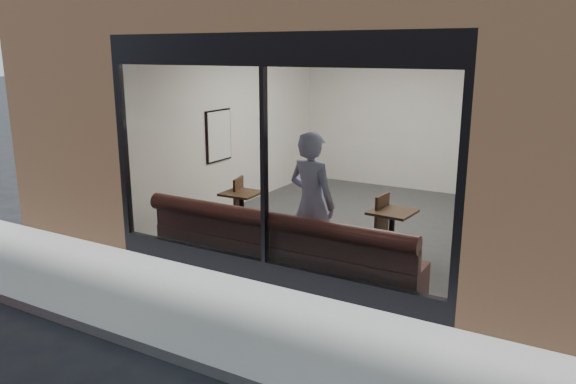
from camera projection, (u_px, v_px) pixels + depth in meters
The scene contains 21 objects.
ground at pixel (158, 352), 5.73m from camera, with size 120.00×120.00×0.00m, color black.
sidewalk_near at pixel (218, 313), 6.56m from camera, with size 40.00×2.00×0.01m, color gray.
kerb_near at pixel (155, 349), 5.67m from camera, with size 40.00×0.10×0.12m, color gray.
host_building_pier_left at pixel (265, 108), 13.87m from camera, with size 2.50×12.00×3.20m, color brown.
host_building_backfill at pixel (448, 105), 14.57m from camera, with size 5.00×6.00×3.20m, color brown.
cafe_floor at pixel (354, 223), 9.92m from camera, with size 6.00×6.00×0.00m, color #2D2D30.
cafe_ceiling at pixel (360, 38), 9.14m from camera, with size 6.00×6.00×0.00m, color white.
cafe_wall_back at pixel (412, 117), 12.04m from camera, with size 5.00×5.00×0.00m, color silver.
cafe_wall_left at pixel (237, 125), 10.74m from camera, with size 6.00×6.00×0.00m, color silver.
cafe_wall_right at pixel (512, 147), 8.33m from camera, with size 6.00×6.00×0.00m, color silver.
storefront_kick at pixel (265, 272), 7.41m from camera, with size 5.00×0.10×0.30m, color black.
storefront_header at pixel (263, 49), 6.71m from camera, with size 5.00×0.10×0.40m, color black.
storefront_mullion at pixel (264, 168), 7.07m from camera, with size 0.06×0.10×2.50m, color black.
storefront_glass at pixel (263, 168), 7.04m from camera, with size 4.80×4.80×0.00m, color white.
banquette at pixel (281, 257), 7.73m from camera, with size 4.00×0.55×0.45m, color #3C1915.
person at pixel (312, 204), 7.53m from camera, with size 0.72×0.47×1.98m, color #95A1CE.
cafe_table_left at pixel (241, 193), 9.09m from camera, with size 0.57×0.57×0.04m, color black.
cafe_table_right at pixel (392, 212), 8.03m from camera, with size 0.59×0.59×0.04m, color black.
cafe_chair_left at pixel (229, 218), 9.46m from camera, with size 0.40×0.40×0.04m, color black.
cafe_chair_right at pixel (369, 238), 8.44m from camera, with size 0.42×0.42×0.04m, color black.
wall_poster at pixel (219, 136), 10.24m from camera, with size 0.02×0.66×0.89m, color white.
Camera 1 is at (3.72, -3.80, 2.99)m, focal length 35.00 mm.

